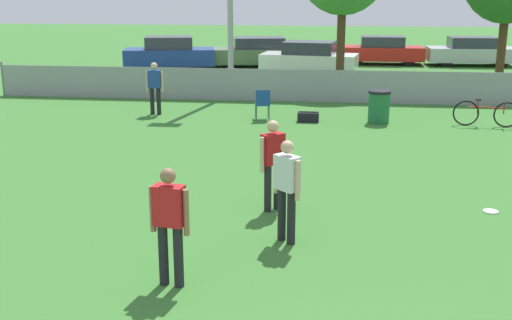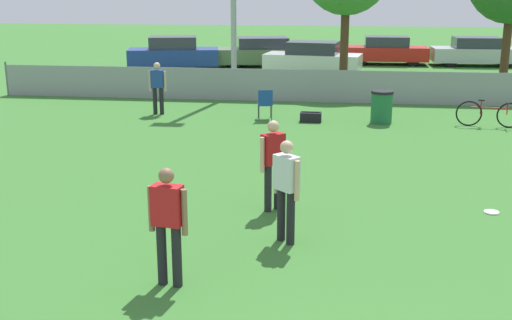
# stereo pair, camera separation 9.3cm
# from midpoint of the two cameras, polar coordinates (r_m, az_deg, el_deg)

# --- Properties ---
(fence_backline) EXTENTS (24.37, 0.07, 1.21)m
(fence_backline) POSITION_cam_midpoint_polar(r_m,az_deg,el_deg) (21.91, 7.74, 6.49)
(fence_backline) COLOR gray
(fence_backline) RESTS_ON ground_plane
(player_defender_red) EXTENTS (0.43, 0.43, 1.62)m
(player_defender_red) POSITION_cam_midpoint_polar(r_m,az_deg,el_deg) (11.14, 1.26, 0.06)
(player_defender_red) COLOR black
(player_defender_red) RESTS_ON ground_plane
(player_receiver_white) EXTENTS (0.44, 0.43, 1.62)m
(player_receiver_white) POSITION_cam_midpoint_polar(r_m,az_deg,el_deg) (9.74, 2.49, -2.20)
(player_receiver_white) COLOR black
(player_receiver_white) RESTS_ON ground_plane
(player_thrower_red) EXTENTS (0.54, 0.29, 1.62)m
(player_thrower_red) POSITION_cam_midpoint_polar(r_m,az_deg,el_deg) (8.40, -8.01, -5.25)
(player_thrower_red) COLOR black
(player_thrower_red) RESTS_ON ground_plane
(spectator_in_blue) EXTENTS (0.53, 0.24, 1.59)m
(spectator_in_blue) POSITION_cam_midpoint_polar(r_m,az_deg,el_deg) (19.90, -9.12, 6.60)
(spectator_in_blue) COLOR black
(spectator_in_blue) RESTS_ON ground_plane
(frisbee_disc) EXTENTS (0.27, 0.27, 0.03)m
(frisbee_disc) POSITION_cam_midpoint_polar(r_m,az_deg,el_deg) (12.01, 19.92, -4.32)
(frisbee_disc) COLOR white
(frisbee_disc) RESTS_ON ground_plane
(folding_chair_sideline) EXTENTS (0.49, 0.50, 0.90)m
(folding_chair_sideline) POSITION_cam_midpoint_polar(r_m,az_deg,el_deg) (18.91, 0.45, 5.14)
(folding_chair_sideline) COLOR #333338
(folding_chair_sideline) RESTS_ON ground_plane
(bicycle_sideline) EXTENTS (1.81, 0.44, 0.77)m
(bicycle_sideline) POSITION_cam_midpoint_polar(r_m,az_deg,el_deg) (19.12, 19.66, 3.91)
(bicycle_sideline) COLOR black
(bicycle_sideline) RESTS_ON ground_plane
(trash_bin) EXTENTS (0.64, 0.64, 0.94)m
(trash_bin) POSITION_cam_midpoint_polar(r_m,az_deg,el_deg) (18.84, 10.73, 4.69)
(trash_bin) COLOR #1E6638
(trash_bin) RESTS_ON ground_plane
(gear_bag_sideline) EXTENTS (0.61, 0.34, 0.30)m
(gear_bag_sideline) POSITION_cam_midpoint_polar(r_m,az_deg,el_deg) (18.77, 4.52, 3.83)
(gear_bag_sideline) COLOR black
(gear_bag_sideline) RESTS_ON ground_plane
(parked_car_blue) EXTENTS (4.46, 2.58, 1.52)m
(parked_car_blue) POSITION_cam_midpoint_polar(r_m,az_deg,el_deg) (30.91, -7.78, 9.36)
(parked_car_blue) COLOR black
(parked_car_blue) RESTS_ON ground_plane
(parked_car_olive) EXTENTS (4.86, 2.71, 1.42)m
(parked_car_olive) POSITION_cam_midpoint_polar(r_m,az_deg,el_deg) (31.49, 0.17, 9.55)
(parked_car_olive) COLOR black
(parked_car_olive) RESTS_ON ground_plane
(parked_car_white) EXTENTS (4.41, 2.34, 1.44)m
(parked_car_white) POSITION_cam_midpoint_polar(r_m,az_deg,el_deg) (28.91, 4.65, 8.97)
(parked_car_white) COLOR black
(parked_car_white) RESTS_ON ground_plane
(parked_car_red) EXTENTS (4.06, 1.68, 1.38)m
(parked_car_red) POSITION_cam_midpoint_polar(r_m,az_deg,el_deg) (33.14, 11.05, 9.53)
(parked_car_red) COLOR black
(parked_car_red) RESTS_ON ground_plane
(parked_car_silver) EXTENTS (4.25, 1.83, 1.40)m
(parked_car_silver) POSITION_cam_midpoint_polar(r_m,az_deg,el_deg) (33.65, 18.52, 9.12)
(parked_car_silver) COLOR black
(parked_car_silver) RESTS_ON ground_plane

